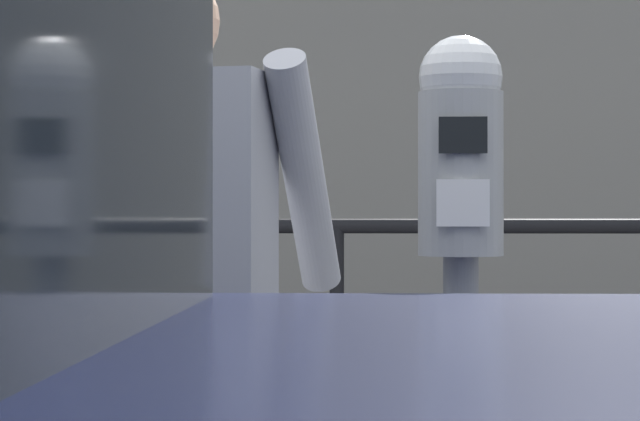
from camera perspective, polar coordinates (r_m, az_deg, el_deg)
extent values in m
cylinder|color=#939699|center=(2.65, 6.02, 1.56)|extent=(0.17, 0.17, 0.32)
sphere|color=silver|center=(2.66, 6.01, 5.67)|extent=(0.16, 0.16, 0.16)
cube|color=black|center=(2.56, 6.11, 3.22)|extent=(0.09, 0.01, 0.07)
cube|color=white|center=(2.56, 6.11, 0.33)|extent=(0.10, 0.01, 0.09)
cube|color=gray|center=(2.84, -6.53, -0.41)|extent=(0.46, 0.29, 0.62)
sphere|color=tan|center=(2.87, -6.52, 8.03)|extent=(0.22, 0.22, 0.22)
cylinder|color=gray|center=(2.94, -11.31, -0.06)|extent=(0.09, 0.09, 0.58)
cylinder|color=gray|center=(2.92, -0.69, 1.50)|extent=(0.16, 0.43, 0.52)
cylinder|color=black|center=(5.50, 0.72, -0.67)|extent=(24.00, 0.06, 0.06)
cylinder|color=black|center=(5.52, 0.72, -5.84)|extent=(24.00, 0.05, 0.05)
cylinder|color=black|center=(5.53, 0.72, -6.41)|extent=(0.06, 0.06, 1.11)
cube|color=gray|center=(8.73, 1.53, 2.24)|extent=(32.00, 0.50, 3.31)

